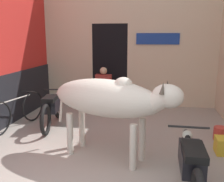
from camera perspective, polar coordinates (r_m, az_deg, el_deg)
name	(u,v)px	position (r m, az deg, el deg)	size (l,w,h in m)	color
wall_back_with_doorway	(123,43)	(7.85, 2.48, 10.31)	(4.98, 0.93, 4.17)	beige
cow	(109,99)	(4.21, -0.56, -1.80)	(2.27, 1.23, 1.40)	beige
motorcycle_near	(191,162)	(3.62, 16.85, -14.66)	(0.58, 1.84, 0.75)	black
motorcycle_far	(52,107)	(6.07, -12.83, -3.51)	(0.58, 1.81, 0.77)	black
bicycle	(17,111)	(6.18, -19.96, -4.20)	(0.52, 1.80, 0.74)	black
shopkeeper_seated	(103,88)	(7.17, -1.92, 0.63)	(0.43, 0.33, 1.18)	brown
plastic_stool	(92,100)	(7.50, -4.42, -1.95)	(0.33, 0.33, 0.41)	#DB6093
bucket	(220,134)	(5.63, 22.50, -8.55)	(0.26, 0.26, 0.26)	#C63D33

